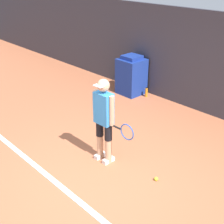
{
  "coord_description": "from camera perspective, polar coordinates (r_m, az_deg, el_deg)",
  "views": [
    {
      "loc": [
        3.27,
        -2.8,
        3.37
      ],
      "look_at": [
        -0.41,
        0.68,
        0.94
      ],
      "focal_mm": 50.0,
      "sensor_mm": 36.0,
      "label": 1
    }
  ],
  "objects": [
    {
      "name": "tennis_ball",
      "position": [
        5.5,
        8.07,
        -12.01
      ],
      "size": [
        0.07,
        0.07,
        0.07
      ],
      "color": "#D1E533",
      "rests_on": "ground_plane"
    },
    {
      "name": "ground_plane",
      "position": [
        5.47,
        -2.24,
        -12.41
      ],
      "size": [
        24.0,
        24.0,
        0.0
      ],
      "primitive_type": "plane",
      "color": "#B76642"
    },
    {
      "name": "covered_chair",
      "position": [
        8.76,
        3.57,
        6.67
      ],
      "size": [
        0.65,
        0.65,
        1.1
      ],
      "color": "navy",
      "rests_on": "ground_plane"
    },
    {
      "name": "court_baseline",
      "position": [
        5.19,
        -7.26,
        -15.01
      ],
      "size": [
        21.6,
        0.1,
        0.01
      ],
      "color": "white",
      "rests_on": "ground_plane"
    },
    {
      "name": "back_wall",
      "position": [
        7.59,
        19.26,
        7.71
      ],
      "size": [
        24.0,
        0.1,
        2.43
      ],
      "color": "#383842",
      "rests_on": "ground_plane"
    },
    {
      "name": "water_bottle",
      "position": [
        8.68,
        6.3,
        3.6
      ],
      "size": [
        0.07,
        0.07,
        0.27
      ],
      "color": "orange",
      "rests_on": "ground_plane"
    },
    {
      "name": "tennis_player",
      "position": [
        5.51,
        -1.43,
        -1.06
      ],
      "size": [
        0.94,
        0.29,
        1.61
      ],
      "rotation": [
        0.0,
        0.0,
        0.04
      ],
      "color": "tan",
      "rests_on": "ground_plane"
    }
  ]
}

